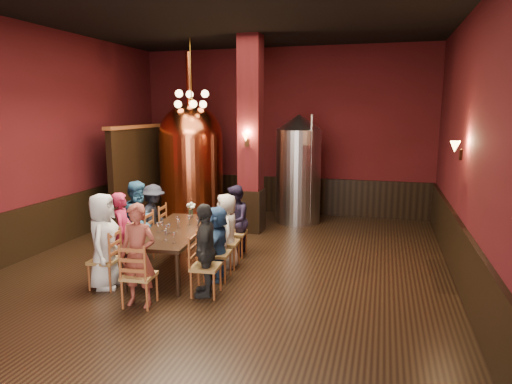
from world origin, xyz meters
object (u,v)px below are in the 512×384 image
(rose_vase, at_px, (191,208))
(copper_kettle, at_px, (191,162))
(person_1, at_px, (123,233))
(person_2, at_px, (139,221))
(steel_vessel, at_px, (298,169))
(dining_table, at_px, (176,233))
(person_0, at_px, (103,241))

(rose_vase, bearing_deg, copper_kettle, 113.05)
(person_1, distance_m, copper_kettle, 3.99)
(person_2, distance_m, copper_kettle, 3.34)
(steel_vessel, xyz_separation_m, rose_vase, (-1.55, -3.20, -0.42))
(dining_table, bearing_deg, person_2, 158.78)
(dining_table, xyz_separation_m, steel_vessel, (1.45, 4.11, 0.68))
(dining_table, height_order, person_0, person_0)
(dining_table, bearing_deg, copper_kettle, 103.86)
(rose_vase, bearing_deg, person_1, -118.43)
(person_0, height_order, person_1, person_0)
(person_0, relative_size, person_2, 1.00)
(person_0, xyz_separation_m, copper_kettle, (-0.44, 4.56, 0.77))
(person_1, relative_size, rose_vase, 4.74)
(copper_kettle, distance_m, rose_vase, 2.86)
(person_0, xyz_separation_m, rose_vase, (0.65, 1.98, 0.17))
(person_1, bearing_deg, steel_vessel, -45.92)
(person_2, relative_size, steel_vessel, 0.57)
(person_0, bearing_deg, rose_vase, -35.07)
(rose_vase, bearing_deg, steel_vessel, 64.11)
(person_0, distance_m, steel_vessel, 5.67)
(person_0, bearing_deg, person_2, -11.73)
(person_2, relative_size, rose_vase, 5.07)
(person_0, height_order, person_2, person_0)
(person_2, bearing_deg, steel_vessel, -33.21)
(copper_kettle, distance_m, steel_vessel, 2.73)
(person_0, relative_size, rose_vase, 5.08)
(person_1, height_order, copper_kettle, copper_kettle)
(person_0, xyz_separation_m, person_1, (-0.06, 0.67, -0.05))
(person_0, distance_m, person_2, 1.33)
(steel_vessel, bearing_deg, copper_kettle, -166.61)
(dining_table, bearing_deg, person_0, -130.36)
(copper_kettle, bearing_deg, dining_table, -71.01)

